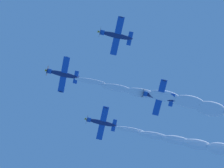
{
  "coord_description": "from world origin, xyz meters",
  "views": [
    {
      "loc": [
        -33.59,
        10.94,
        1.63
      ],
      "look_at": [
        -9.16,
        -8.36,
        82.19
      ],
      "focal_mm": 69.02,
      "sensor_mm": 36.0,
      "label": 1
    }
  ],
  "objects_px": {
    "airplane_lead": "(62,74)",
    "airplane_right_wingman": "(101,122)",
    "airplane_left_wingman": "(115,35)",
    "airplane_slot_tail": "(158,97)"
  },
  "relations": [
    {
      "from": "airplane_lead",
      "to": "airplane_right_wingman",
      "type": "bearing_deg",
      "value": -72.95
    },
    {
      "from": "airplane_left_wingman",
      "to": "airplane_slot_tail",
      "type": "bearing_deg",
      "value": -73.04
    },
    {
      "from": "airplane_lead",
      "to": "airplane_slot_tail",
      "type": "bearing_deg",
      "value": -116.44
    },
    {
      "from": "airplane_lead",
      "to": "airplane_right_wingman",
      "type": "distance_m",
      "value": 13.65
    },
    {
      "from": "airplane_lead",
      "to": "airplane_slot_tail",
      "type": "distance_m",
      "value": 19.93
    },
    {
      "from": "airplane_right_wingman",
      "to": "airplane_left_wingman",
      "type": "bearing_deg",
      "value": 150.53
    },
    {
      "from": "airplane_left_wingman",
      "to": "airplane_slot_tail",
      "type": "relative_size",
      "value": 1.0
    },
    {
      "from": "airplane_lead",
      "to": "airplane_left_wingman",
      "type": "relative_size",
      "value": 1.0
    },
    {
      "from": "airplane_lead",
      "to": "airplane_slot_tail",
      "type": "height_order",
      "value": "airplane_lead"
    },
    {
      "from": "airplane_slot_tail",
      "to": "airplane_right_wingman",
      "type": "bearing_deg",
      "value": 20.14
    }
  ]
}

